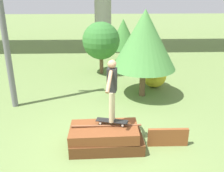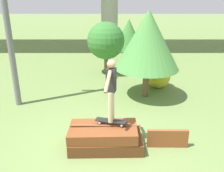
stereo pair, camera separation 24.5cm
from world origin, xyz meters
name	(u,v)px [view 1 (the left image)]	position (x,y,z in m)	size (l,w,h in m)	color
ground_plane	(107,146)	(0.00, 0.00, 0.00)	(80.00, 80.00, 0.00)	olive
scrap_pile	(105,137)	(-0.03, -0.01, 0.29)	(1.90, 1.09, 0.65)	#5B3319
scrap_plank_loose	(168,137)	(1.62, -0.03, 0.25)	(1.06, 0.10, 0.50)	brown
skateboard	(112,121)	(0.15, 0.06, 0.72)	(0.85, 0.40, 0.09)	black
skater	(112,87)	(0.15, 0.06, 1.67)	(0.36, 1.13, 1.61)	#C6B78E
tree_behind_left	(144,40)	(1.46, 3.38, 2.20)	(2.39, 2.39, 3.28)	brown
tree_behind_right	(123,34)	(1.10, 8.31, 1.59)	(1.64, 1.64, 2.43)	brown
tree_mid_back	(101,41)	(-0.13, 6.25, 1.62)	(1.79, 1.79, 2.52)	brown
bush_yellow_flowering	(155,76)	(2.12, 4.30, 0.50)	(0.99, 0.99, 0.99)	gold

